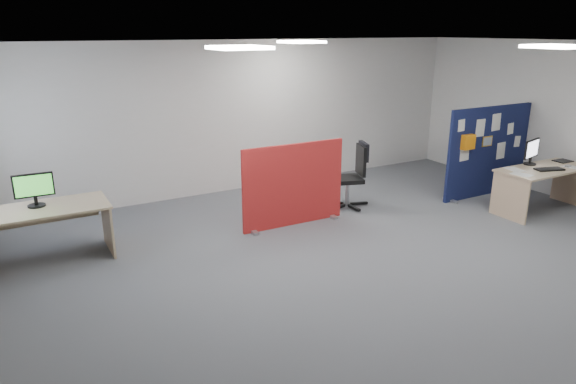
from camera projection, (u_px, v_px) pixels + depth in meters
name	position (u px, v px, depth m)	size (l,w,h in m)	color
floor	(363.00, 253.00, 6.88)	(9.00, 9.00, 0.00)	#57595F
ceiling	(373.00, 44.00, 6.06)	(9.00, 7.00, 0.02)	white
wall_back	(249.00, 116.00, 9.38)	(9.00, 0.02, 2.70)	silver
ceiling_lights	(361.00, 45.00, 6.78)	(4.10, 4.10, 0.04)	white
navy_divider	(487.00, 151.00, 9.07)	(1.94, 0.30, 1.60)	#10163D
main_desk	(541.00, 178.00, 8.36)	(1.63, 0.73, 0.73)	tan
monitor_main	(532.00, 151.00, 8.42)	(0.47, 0.20, 0.42)	black
keyboard	(549.00, 169.00, 8.16)	(0.45, 0.18, 0.03)	black
mouse	(568.00, 166.00, 8.33)	(0.10, 0.06, 0.03)	#A5A7AB
paper_tray	(563.00, 161.00, 8.69)	(0.28, 0.22, 0.01)	black
red_divider	(294.00, 186.00, 7.72)	(1.68, 0.30, 1.26)	maroon
second_desk	(44.00, 220.00, 6.52)	(1.55, 0.78, 0.73)	tan
monitor_second	(34.00, 189.00, 6.42)	(0.47, 0.22, 0.43)	black
office_chair	(354.00, 171.00, 8.53)	(0.72, 0.68, 1.08)	black
desk_papers	(537.00, 170.00, 8.13)	(1.35, 0.71, 0.00)	white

